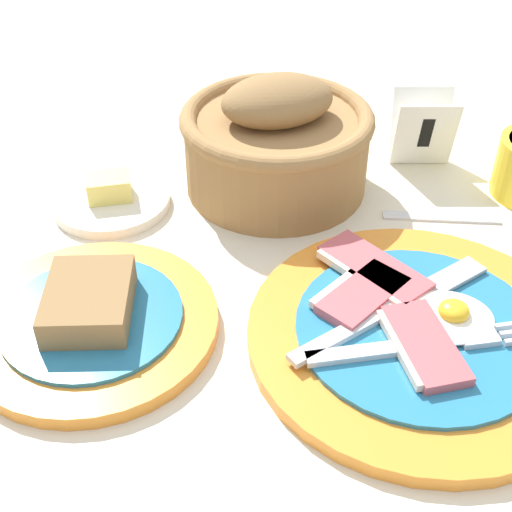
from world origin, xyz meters
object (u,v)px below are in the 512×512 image
object	(u,v)px
bread_basket	(278,142)
number_card	(425,130)
butter_dish	(113,198)
bread_plate	(94,319)
breakfast_plate	(418,332)

from	to	relation	value
bread_basket	number_card	world-z (taller)	bread_basket
butter_dish	number_card	distance (m)	0.31
bread_plate	number_card	xyz separation A→B (m)	(0.29, 0.25, 0.03)
bread_plate	butter_dish	bearing A→B (deg)	94.45
bread_plate	bread_basket	world-z (taller)	bread_basket
bread_basket	bread_plate	bearing A→B (deg)	-125.26
breakfast_plate	butter_dish	size ratio (longest dim) A/B	2.31
breakfast_plate	bread_basket	world-z (taller)	bread_basket
bread_plate	number_card	world-z (taller)	number_card
breakfast_plate	number_card	bearing A→B (deg)	79.42
bread_basket	breakfast_plate	bearing A→B (deg)	-64.88
breakfast_plate	bread_basket	xyz separation A→B (m)	(-0.10, 0.21, 0.04)
breakfast_plate	bread_basket	size ratio (longest dim) A/B	1.41
bread_plate	bread_basket	distance (m)	0.25
bread_plate	bread_basket	bearing A→B (deg)	54.74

